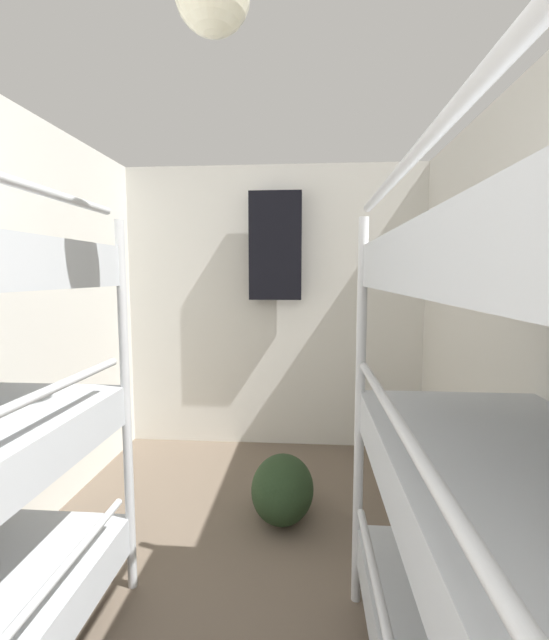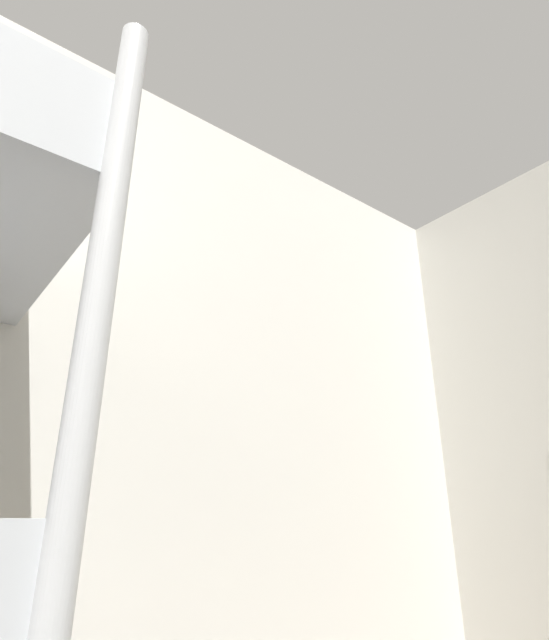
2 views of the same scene
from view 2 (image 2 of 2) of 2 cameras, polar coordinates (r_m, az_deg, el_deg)
The scene contains 0 objects.
Camera 2 is at (0.08, 2.16, 1.01)m, focal length 28.00 mm.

